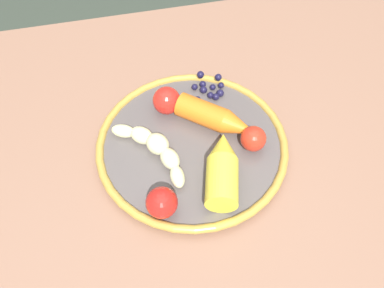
{
  "coord_description": "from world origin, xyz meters",
  "views": [
    {
      "loc": [
        -0.08,
        -0.3,
        1.25
      ],
      "look_at": [
        -0.0,
        0.05,
        0.75
      ],
      "focal_mm": 39.27,
      "sensor_mm": 36.0,
      "label": 1
    }
  ],
  "objects_px": {
    "plate": "(192,145)",
    "banana": "(155,147)",
    "tomato_mid": "(167,100)",
    "dining_table": "(198,206)",
    "blueberry_pile": "(209,88)",
    "carrot_yellow": "(222,168)",
    "tomato_far": "(253,139)",
    "carrot_orange": "(217,118)",
    "tomato_near": "(162,203)"
  },
  "relations": [
    {
      "from": "dining_table",
      "to": "tomato_far",
      "type": "xyz_separation_m",
      "value": [
        0.08,
        0.02,
        0.13
      ]
    },
    {
      "from": "dining_table",
      "to": "plate",
      "type": "height_order",
      "value": "plate"
    },
    {
      "from": "carrot_yellow",
      "to": "tomato_far",
      "type": "bearing_deg",
      "value": 35.03
    },
    {
      "from": "tomato_near",
      "to": "tomato_mid",
      "type": "distance_m",
      "value": 0.17
    },
    {
      "from": "carrot_yellow",
      "to": "tomato_far",
      "type": "relative_size",
      "value": 3.26
    },
    {
      "from": "plate",
      "to": "blueberry_pile",
      "type": "distance_m",
      "value": 0.11
    },
    {
      "from": "carrot_orange",
      "to": "tomato_far",
      "type": "distance_m",
      "value": 0.06
    },
    {
      "from": "plate",
      "to": "dining_table",
      "type": "bearing_deg",
      "value": -89.9
    },
    {
      "from": "tomato_far",
      "to": "dining_table",
      "type": "bearing_deg",
      "value": -164.21
    },
    {
      "from": "plate",
      "to": "banana",
      "type": "height_order",
      "value": "banana"
    },
    {
      "from": "plate",
      "to": "blueberry_pile",
      "type": "bearing_deg",
      "value": 62.89
    },
    {
      "from": "carrot_yellow",
      "to": "tomato_far",
      "type": "height_order",
      "value": "carrot_yellow"
    },
    {
      "from": "dining_table",
      "to": "carrot_orange",
      "type": "bearing_deg",
      "value": 58.42
    },
    {
      "from": "dining_table",
      "to": "tomato_mid",
      "type": "distance_m",
      "value": 0.18
    },
    {
      "from": "carrot_orange",
      "to": "carrot_yellow",
      "type": "bearing_deg",
      "value": -100.37
    },
    {
      "from": "dining_table",
      "to": "tomato_mid",
      "type": "bearing_deg",
      "value": 100.96
    },
    {
      "from": "plate",
      "to": "tomato_far",
      "type": "distance_m",
      "value": 0.09
    },
    {
      "from": "carrot_yellow",
      "to": "blueberry_pile",
      "type": "distance_m",
      "value": 0.16
    },
    {
      "from": "dining_table",
      "to": "plate",
      "type": "bearing_deg",
      "value": 90.1
    },
    {
      "from": "banana",
      "to": "tomato_mid",
      "type": "xyz_separation_m",
      "value": [
        0.03,
        0.08,
        0.01
      ]
    },
    {
      "from": "banana",
      "to": "dining_table",
      "type": "bearing_deg",
      "value": -38.47
    },
    {
      "from": "dining_table",
      "to": "tomato_far",
      "type": "relative_size",
      "value": 29.21
    },
    {
      "from": "banana",
      "to": "tomato_mid",
      "type": "height_order",
      "value": "tomato_mid"
    },
    {
      "from": "banana",
      "to": "carrot_orange",
      "type": "height_order",
      "value": "carrot_orange"
    },
    {
      "from": "plate",
      "to": "tomato_mid",
      "type": "relative_size",
      "value": 6.6
    },
    {
      "from": "plate",
      "to": "tomato_mid",
      "type": "distance_m",
      "value": 0.08
    },
    {
      "from": "tomato_mid",
      "to": "carrot_orange",
      "type": "bearing_deg",
      "value": -35.84
    },
    {
      "from": "plate",
      "to": "blueberry_pile",
      "type": "height_order",
      "value": "blueberry_pile"
    },
    {
      "from": "blueberry_pile",
      "to": "tomato_far",
      "type": "height_order",
      "value": "tomato_far"
    },
    {
      "from": "carrot_orange",
      "to": "tomato_far",
      "type": "height_order",
      "value": "same"
    },
    {
      "from": "banana",
      "to": "tomato_mid",
      "type": "relative_size",
      "value": 2.99
    },
    {
      "from": "tomato_near",
      "to": "carrot_yellow",
      "type": "bearing_deg",
      "value": 20.72
    },
    {
      "from": "carrot_orange",
      "to": "carrot_yellow",
      "type": "height_order",
      "value": "carrot_yellow"
    },
    {
      "from": "carrot_orange",
      "to": "dining_table",
      "type": "bearing_deg",
      "value": -121.58
    },
    {
      "from": "banana",
      "to": "tomato_far",
      "type": "relative_size",
      "value": 3.43
    },
    {
      "from": "dining_table",
      "to": "carrot_orange",
      "type": "xyz_separation_m",
      "value": [
        0.04,
        0.07,
        0.13
      ]
    },
    {
      "from": "carrot_yellow",
      "to": "banana",
      "type": "bearing_deg",
      "value": 144.36
    },
    {
      "from": "carrot_yellow",
      "to": "tomato_mid",
      "type": "distance_m",
      "value": 0.14
    },
    {
      "from": "tomato_near",
      "to": "tomato_far",
      "type": "distance_m",
      "value": 0.16
    },
    {
      "from": "banana",
      "to": "tomato_near",
      "type": "height_order",
      "value": "tomato_near"
    },
    {
      "from": "plate",
      "to": "tomato_mid",
      "type": "height_order",
      "value": "tomato_mid"
    },
    {
      "from": "tomato_near",
      "to": "tomato_mid",
      "type": "relative_size",
      "value": 0.98
    },
    {
      "from": "dining_table",
      "to": "plate",
      "type": "relative_size",
      "value": 3.86
    },
    {
      "from": "dining_table",
      "to": "tomato_far",
      "type": "distance_m",
      "value": 0.15
    },
    {
      "from": "tomato_near",
      "to": "carrot_orange",
      "type": "bearing_deg",
      "value": 48.98
    },
    {
      "from": "blueberry_pile",
      "to": "banana",
      "type": "bearing_deg",
      "value": -136.46
    },
    {
      "from": "blueberry_pile",
      "to": "tomato_near",
      "type": "distance_m",
      "value": 0.22
    },
    {
      "from": "banana",
      "to": "tomato_near",
      "type": "bearing_deg",
      "value": -93.55
    },
    {
      "from": "carrot_yellow",
      "to": "blueberry_pile",
      "type": "xyz_separation_m",
      "value": [
        0.02,
        0.16,
        -0.01
      ]
    },
    {
      "from": "blueberry_pile",
      "to": "carrot_yellow",
      "type": "bearing_deg",
      "value": -97.68
    }
  ]
}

